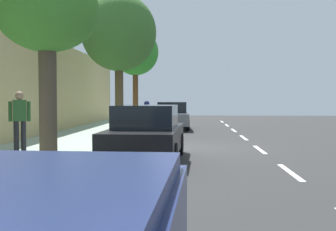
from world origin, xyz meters
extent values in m
plane|color=#2D2D2D|center=(0.00, 0.00, 0.00)|extent=(55.72, 55.72, 0.00)
cube|color=#95A797|center=(3.90, 0.00, 0.08)|extent=(3.95, 34.82, 0.16)
cube|color=gray|center=(1.84, 0.00, 0.08)|extent=(0.16, 34.82, 0.16)
cube|color=white|center=(-2.74, -16.31, 0.00)|extent=(0.14, 2.20, 0.01)
cube|color=white|center=(-2.74, -12.11, 0.00)|extent=(0.14, 2.20, 0.01)
cube|color=white|center=(-2.74, -7.91, 0.00)|extent=(0.14, 2.20, 0.01)
cube|color=white|center=(-2.74, -3.71, 0.00)|extent=(0.14, 2.20, 0.01)
cube|color=white|center=(-2.74, 0.49, 0.00)|extent=(0.14, 2.20, 0.01)
cube|color=white|center=(-2.74, 4.69, 0.00)|extent=(0.14, 2.20, 0.01)
cube|color=white|center=(0.37, 0.00, 0.00)|extent=(0.12, 34.82, 0.01)
cube|color=tan|center=(6.12, 0.00, 2.20)|extent=(0.50, 34.82, 4.41)
cube|color=slate|center=(0.63, -8.60, 0.60)|extent=(1.97, 4.48, 0.64)
cube|color=black|center=(0.63, -8.60, 1.22)|extent=(1.65, 2.17, 0.60)
cylinder|color=black|center=(1.37, -7.20, 0.33)|extent=(0.25, 0.67, 0.66)
cylinder|color=black|center=(-0.25, -7.28, 0.33)|extent=(0.25, 0.67, 0.66)
cylinder|color=black|center=(1.50, -9.92, 0.33)|extent=(0.25, 0.67, 0.66)
cylinder|color=black|center=(-0.11, -10.00, 0.33)|extent=(0.25, 0.67, 0.66)
cube|color=black|center=(0.75, 3.26, 0.60)|extent=(1.90, 4.45, 0.64)
cube|color=black|center=(0.75, 3.26, 1.22)|extent=(1.61, 2.15, 0.60)
cylinder|color=black|center=(1.60, 4.60, 0.33)|extent=(0.24, 0.67, 0.66)
cylinder|color=black|center=(-0.02, 4.65, 0.33)|extent=(0.24, 0.67, 0.66)
cylinder|color=black|center=(1.51, 1.88, 0.33)|extent=(0.24, 0.67, 0.66)
cylinder|color=black|center=(-0.10, 1.93, 0.33)|extent=(0.24, 0.67, 0.66)
torus|color=black|center=(0.86, -3.99, 0.34)|extent=(0.68, 0.17, 0.68)
torus|color=black|center=(1.88, -3.80, 0.34)|extent=(0.68, 0.17, 0.68)
cylinder|color=#197233|center=(1.24, -3.92, 0.43)|extent=(0.64, 0.15, 0.51)
cylinder|color=#197233|center=(1.60, -3.85, 0.42)|extent=(0.14, 0.06, 0.47)
cylinder|color=#197233|center=(1.30, -3.91, 0.66)|extent=(0.72, 0.17, 0.05)
cylinder|color=#197233|center=(1.72, -3.83, 0.26)|extent=(0.35, 0.10, 0.19)
cylinder|color=#197233|center=(1.77, -3.82, 0.50)|extent=(0.26, 0.08, 0.33)
cylinder|color=#197233|center=(0.90, -3.98, 0.50)|extent=(0.12, 0.06, 0.33)
cube|color=black|center=(1.65, -3.84, 0.69)|extent=(0.25, 0.14, 0.05)
cylinder|color=black|center=(0.94, -3.97, 0.73)|extent=(0.11, 0.46, 0.03)
cylinder|color=#C6B284|center=(1.53, -4.25, 0.39)|extent=(0.15, 0.15, 0.78)
cylinder|color=#C6B284|center=(1.61, -4.43, 0.39)|extent=(0.15, 0.15, 0.78)
cube|color=white|center=(1.57, -4.34, 1.06)|extent=(0.36, 0.44, 0.55)
cylinder|color=white|center=(1.47, -4.10, 1.03)|extent=(0.10, 0.10, 0.53)
cylinder|color=white|center=(1.68, -4.58, 1.03)|extent=(0.10, 0.10, 0.53)
sphere|color=#C4667C|center=(1.57, -4.34, 1.45)|extent=(0.22, 0.22, 0.22)
sphere|color=navy|center=(1.57, -4.34, 1.49)|extent=(0.25, 0.25, 0.25)
cube|color=black|center=(1.76, -4.26, 1.08)|extent=(0.28, 0.35, 0.44)
cylinder|color=brown|center=(2.82, -9.63, 1.92)|extent=(0.32, 0.32, 3.53)
ellipsoid|color=#328B2C|center=(2.82, -9.63, 4.43)|extent=(2.70, 2.70, 2.70)
cylinder|color=#4F4027|center=(2.82, -4.21, 1.96)|extent=(0.38, 0.38, 3.60)
ellipsoid|color=#3A6A2B|center=(2.82, -4.21, 4.69)|extent=(3.38, 3.38, 3.48)
cylinder|color=#4A3E30|center=(2.82, 5.01, 1.62)|extent=(0.40, 0.40, 2.91)
ellipsoid|color=#3B7C2A|center=(2.82, 5.01, 3.72)|extent=(2.36, 2.36, 1.94)
cylinder|color=black|center=(4.48, 2.44, 0.60)|extent=(0.15, 0.15, 0.88)
cylinder|color=black|center=(4.66, 2.53, 0.60)|extent=(0.15, 0.15, 0.88)
cube|color=#264C26|center=(4.57, 2.49, 1.35)|extent=(0.44, 0.37, 0.62)
cylinder|color=#264C26|center=(4.34, 2.37, 1.32)|extent=(0.10, 0.10, 0.59)
cylinder|color=#264C26|center=(4.80, 2.60, 1.32)|extent=(0.10, 0.10, 0.59)
sphere|color=#936D58|center=(4.57, 2.49, 1.79)|extent=(0.25, 0.25, 0.25)
cylinder|color=red|center=(2.27, -8.77, 0.51)|extent=(0.22, 0.22, 0.70)
sphere|color=red|center=(2.27, -8.77, 0.90)|extent=(0.20, 0.20, 0.20)
camera|label=1|loc=(-0.46, 14.18, 1.68)|focal=43.71mm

